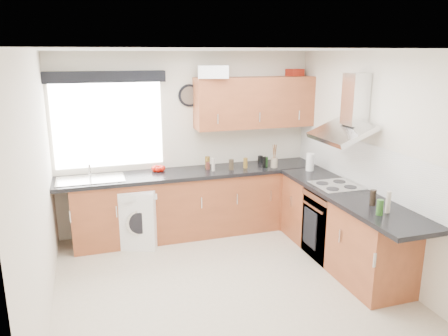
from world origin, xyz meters
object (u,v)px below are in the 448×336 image
object	(u,v)px
oven	(333,224)
upper_cabinets	(255,102)
extractor_hood	(348,115)
washing_machine	(138,216)

from	to	relation	value
oven	upper_cabinets	bearing A→B (deg)	112.54
oven	extractor_hood	size ratio (longest dim) A/B	1.09
oven	washing_machine	bearing A→B (deg)	154.16
extractor_hood	upper_cabinets	size ratio (longest dim) A/B	0.46
upper_cabinets	oven	bearing A→B (deg)	-67.46
upper_cabinets	washing_machine	size ratio (longest dim) A/B	2.19
extractor_hood	washing_machine	size ratio (longest dim) A/B	1.00
extractor_hood	upper_cabinets	world-z (taller)	upper_cabinets
extractor_hood	upper_cabinets	bearing A→B (deg)	116.13
extractor_hood	washing_machine	xyz separation A→B (m)	(-2.37, 1.10, -1.38)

